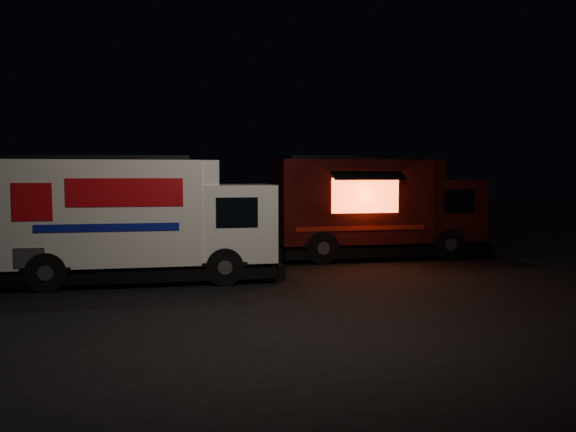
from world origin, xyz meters
The scene contains 3 objects.
ground centered at (0.00, 0.00, 0.00)m, with size 80.00×80.00×0.00m, color black.
white_truck centered at (-2.36, 2.52, 1.56)m, with size 6.89×2.35×3.12m, color silver, non-canonical shape.
red_truck centered at (5.27, 3.40, 1.62)m, with size 6.98×2.57×3.25m, color #3C130A, non-canonical shape.
Camera 1 is at (-5.14, -11.74, 2.67)m, focal length 35.00 mm.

